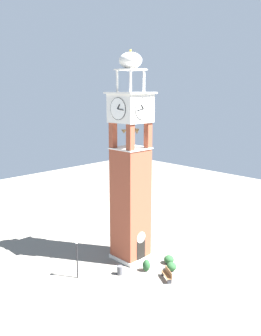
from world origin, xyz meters
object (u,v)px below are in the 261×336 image
lamp_post (77,251)px  trash_bin (120,270)px  park_bench (167,274)px  clock_tower (131,177)px

lamp_post → trash_bin: bearing=-35.7°
park_bench → lamp_post: size_ratio=0.45×
clock_tower → trash_bin: clock_tower is taller
clock_tower → park_bench: (-0.73, -5.31, -7.76)m
park_bench → trash_bin: (-2.33, 3.58, -0.08)m
park_bench → lamp_post: lamp_post is taller
clock_tower → lamp_post: size_ratio=5.54×
clock_tower → park_bench: clock_tower is taller
trash_bin → lamp_post: bearing=144.3°
clock_tower → park_bench: size_ratio=12.34×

